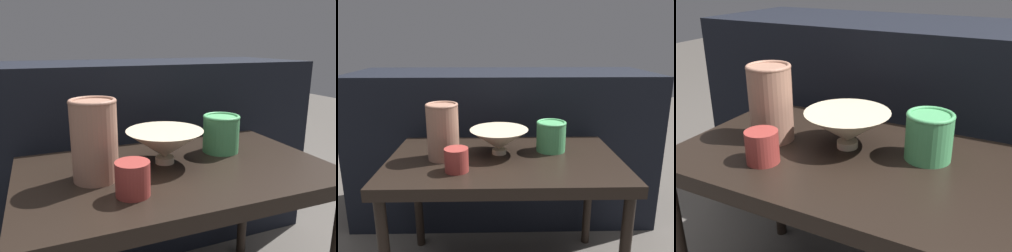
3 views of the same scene
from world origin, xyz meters
TOP-DOWN VIEW (x-y plane):
  - table at (0.00, 0.00)m, footprint 0.84×0.50m
  - couch_backdrop at (0.00, 0.55)m, footprint 1.50×0.50m
  - bowl at (-0.02, 0.04)m, footprint 0.22×0.22m
  - vase_textured_left at (-0.22, 0.00)m, footprint 0.11×0.11m
  - vase_colorful_right at (0.18, 0.07)m, footprint 0.11×0.11m
  - cup at (-0.16, -0.12)m, footprint 0.08×0.08m

SIDE VIEW (x-z plane):
  - couch_backdrop at x=0.00m, z-range 0.00..0.76m
  - table at x=0.00m, z-range 0.20..0.71m
  - cup at x=-0.16m, z-range 0.51..0.58m
  - bowl at x=-0.02m, z-range 0.51..0.61m
  - vase_colorful_right at x=0.18m, z-range 0.51..0.62m
  - vase_textured_left at x=-0.22m, z-range 0.51..0.71m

